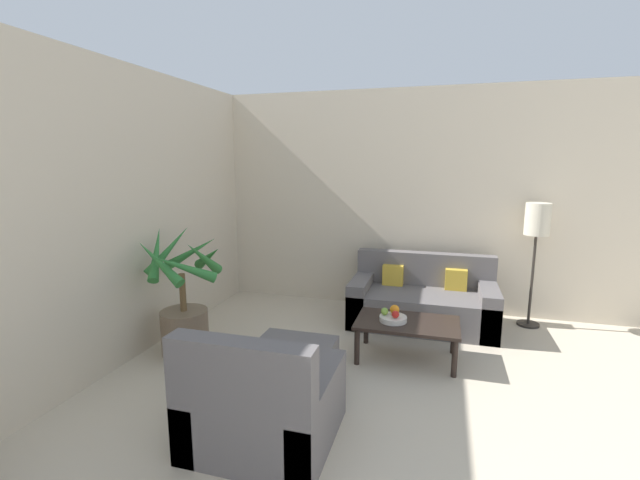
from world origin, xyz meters
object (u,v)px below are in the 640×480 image
Objects in this scene: sofa_loveseat at (422,302)px; coffee_table at (407,326)px; floor_lamp at (537,227)px; apple_green at (385,311)px; orange_fruit at (395,310)px; armchair at (263,405)px; fruit_bowl at (393,319)px; apple_red at (395,314)px; ottoman at (294,363)px; potted_palm at (184,307)px.

sofa_loveseat reaches higher than coffee_table.
sofa_loveseat is 1.48m from floor_lamp.
sofa_loveseat is 1.03m from apple_green.
armchair reaches higher than orange_fruit.
fruit_bowl is at bearing -10.08° from apple_green.
apple_red is (0.02, -0.04, 0.06)m from fruit_bowl.
apple_red is 1.00× the size of apple_green.
floor_lamp reaches higher than orange_fruit.
floor_lamp is at bearing 40.88° from orange_fruit.
floor_lamp is 2.14× the size of ottoman.
orange_fruit is at bearing 29.17° from apple_green.
fruit_bowl is at bearing -137.76° from floor_lamp.
fruit_bowl is (-0.13, -0.03, 0.07)m from coffee_table.
potted_palm reaches higher than coffee_table.
fruit_bowl is at bearing -94.42° from orange_fruit.
fruit_bowl is 0.10m from apple_green.
coffee_table is at bearing -95.57° from sofa_loveseat.
potted_palm reaches higher than fruit_bowl.
fruit_bowl is 3.66× the size of apple_green.
ottoman is (-0.87, -0.71, -0.15)m from coffee_table.
apple_red is at bearing 63.74° from armchair.
apple_green is 0.78× the size of orange_fruit.
sofa_loveseat is at bearing 69.80° from armchair.
floor_lamp reaches higher than fruit_bowl.
sofa_loveseat is 6.26× the size of fruit_bowl.
potted_palm is 2.01m from apple_red.
floor_lamp is at bearing 42.24° from fruit_bowl.
armchair is at bearing -114.87° from fruit_bowl.
sofa_loveseat is at bearing 76.72° from orange_fruit.
sofa_loveseat is 22.85× the size of apple_red.
coffee_table is (2.08, 0.46, -0.14)m from potted_palm.
floor_lamp is at bearing 44.28° from coffee_table.
sofa_loveseat is at bearing 79.05° from apple_red.
armchair reaches higher than fruit_bowl.
armchair is (-0.68, -1.46, -0.13)m from fruit_bowl.
floor_lamp reaches higher than coffee_table.
apple_green is 0.08× the size of armchair.
apple_green is 0.11× the size of ottoman.
coffee_table is 1.13m from ottoman.
floor_lamp is 5.49× the size of fruit_bowl.
ottoman is at bearing -11.67° from potted_palm.
floor_lamp reaches higher than sofa_loveseat.
fruit_bowl is 0.09m from orange_fruit.
apple_red is at bearing -58.10° from fruit_bowl.
apple_red is 0.08× the size of armchair.
floor_lamp is (3.34, 1.69, 0.67)m from potted_palm.
potted_palm is at bearing -167.59° from coffee_table.
sofa_loveseat is 1.92m from ottoman.
floor_lamp is 3.03m from ottoman.
sofa_loveseat is at bearing 32.97° from potted_palm.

